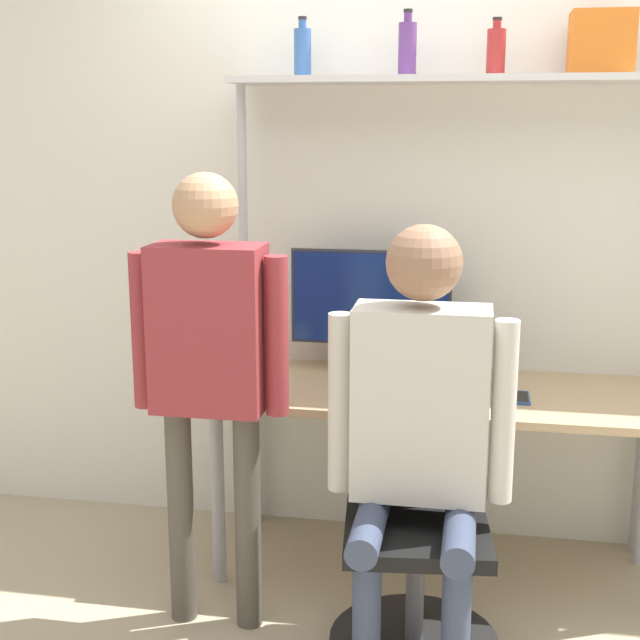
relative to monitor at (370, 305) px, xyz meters
name	(u,v)px	position (x,y,z in m)	size (l,w,h in m)	color
ground_plane	(429,611)	(0.29, -0.50, -1.02)	(12.00, 12.00, 0.00)	tan
wall_back	(448,217)	(0.29, 0.20, 0.33)	(8.00, 0.06, 2.70)	silver
desk	(439,409)	(0.29, -0.16, -0.36)	(1.73, 0.65, 0.73)	tan
shelf_unit	(448,150)	(0.29, 0.00, 0.61)	(1.64, 0.31, 1.89)	silver
monitor	(370,305)	(0.00, 0.00, 0.00)	(0.64, 0.22, 0.50)	#333338
laptop	(450,375)	(0.33, -0.19, -0.21)	(0.29, 0.26, 0.26)	#333338
cell_phone	(520,398)	(0.59, -0.22, -0.28)	(0.07, 0.15, 0.01)	#264C8C
office_chair	(415,571)	(0.25, -0.74, -0.73)	(0.56, 0.56, 0.92)	black
person_seated	(420,412)	(0.25, -0.78, -0.17)	(0.59, 0.48, 1.43)	#38425B
person_standing	(209,349)	(-0.45, -0.69, -0.02)	(0.54, 0.21, 1.57)	#4C473D
bottle_blue	(303,51)	(-0.27, 0.00, 0.97)	(0.07, 0.07, 0.22)	#335999
bottle_purple	(407,48)	(0.13, 0.00, 0.98)	(0.07, 0.07, 0.24)	#593372
bottle_red	(496,51)	(0.45, 0.00, 0.96)	(0.07, 0.07, 0.20)	maroon
storage_box	(601,43)	(0.81, 0.00, 0.99)	(0.22, 0.20, 0.22)	#D1661E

